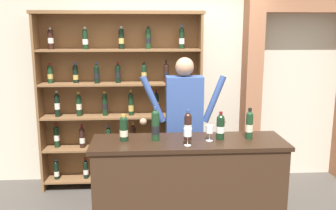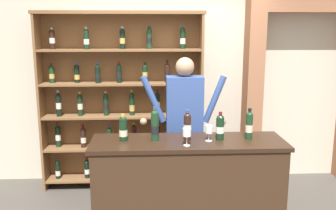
{
  "view_description": "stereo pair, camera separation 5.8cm",
  "coord_description": "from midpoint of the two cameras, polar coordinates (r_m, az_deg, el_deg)",
  "views": [
    {
      "loc": [
        -0.31,
        -3.44,
        2.06
      ],
      "look_at": [
        -0.07,
        0.38,
        1.27
      ],
      "focal_mm": 39.55,
      "sensor_mm": 36.0,
      "label": 1
    },
    {
      "loc": [
        -0.26,
        -3.44,
        2.06
      ],
      "look_at": [
        -0.07,
        0.38,
        1.27
      ],
      "focal_mm": 39.55,
      "sensor_mm": 36.0,
      "label": 2
    }
  ],
  "objects": [
    {
      "name": "back_wall",
      "position": [
        5.05,
        0.48,
        6.79
      ],
      "size": [
        12.0,
        0.19,
        3.25
      ],
      "color": "beige",
      "rests_on": "ground"
    },
    {
      "name": "wine_shelf",
      "position": [
        4.78,
        -6.8,
        1.13
      ],
      "size": [
        2.09,
        0.31,
        2.27
      ],
      "color": "brown",
      "rests_on": "ground"
    },
    {
      "name": "archway_doorway",
      "position": [
        5.33,
        20.14,
        5.01
      ],
      "size": [
        1.57,
        0.45,
        2.65
      ],
      "color": "#9E6647",
      "rests_on": "ground"
    },
    {
      "name": "tasting_counter",
      "position": [
        3.8,
        3.48,
        -12.65
      ],
      "size": [
        1.9,
        0.58,
        0.99
      ],
      "color": "#382316",
      "rests_on": "ground"
    },
    {
      "name": "shopkeeper",
      "position": [
        4.14,
        2.94,
        -1.94
      ],
      "size": [
        0.97,
        0.22,
        1.76
      ],
      "color": "#2D3347",
      "rests_on": "ground"
    },
    {
      "name": "tasting_bottle_grappa",
      "position": [
        3.6,
        -6.46,
        -3.55
      ],
      "size": [
        0.08,
        0.08,
        0.27
      ],
      "color": "black",
      "rests_on": "tasting_counter"
    },
    {
      "name": "tasting_bottle_vin_santo",
      "position": [
        3.59,
        -1.57,
        -3.1
      ],
      "size": [
        0.08,
        0.08,
        0.33
      ],
      "color": "#19381E",
      "rests_on": "tasting_counter"
    },
    {
      "name": "tasting_bottle_bianco",
      "position": [
        3.61,
        3.47,
        -3.19
      ],
      "size": [
        0.07,
        0.07,
        0.3
      ],
      "color": "black",
      "rests_on": "tasting_counter"
    },
    {
      "name": "tasting_bottle_riserva",
      "position": [
        3.66,
        8.48,
        -3.33
      ],
      "size": [
        0.08,
        0.08,
        0.28
      ],
      "color": "black",
      "rests_on": "tasting_counter"
    },
    {
      "name": "tasting_bottle_super_tuscan",
      "position": [
        3.72,
        12.83,
        -2.99
      ],
      "size": [
        0.07,
        0.07,
        0.31
      ],
      "color": "#19381E",
      "rests_on": "tasting_counter"
    },
    {
      "name": "wine_glass_left",
      "position": [
        3.44,
        3.41,
        -4.35
      ],
      "size": [
        0.08,
        0.08,
        0.17
      ],
      "color": "silver",
      "rests_on": "tasting_counter"
    },
    {
      "name": "wine_glass_center",
      "position": [
        3.6,
        6.8,
        -3.9
      ],
      "size": [
        0.07,
        0.07,
        0.16
      ],
      "color": "silver",
      "rests_on": "tasting_counter"
    }
  ]
}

